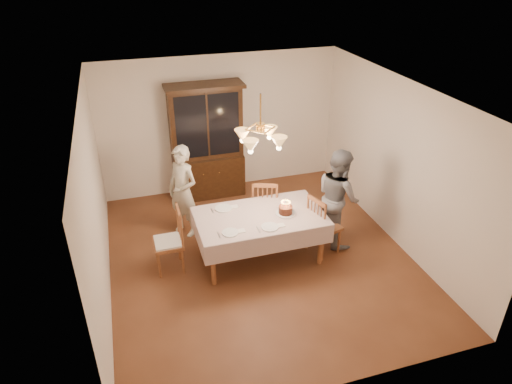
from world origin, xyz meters
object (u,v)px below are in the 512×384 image
object	(u,v)px
elderly_woman	(183,191)
birthday_cake	(285,210)
china_hutch	(207,144)
dining_table	(260,220)
chair_far_side	(265,209)

from	to	relation	value
elderly_woman	birthday_cake	size ratio (longest dim) A/B	5.20
china_hutch	birthday_cake	size ratio (longest dim) A/B	7.20
dining_table	chair_far_side	bearing A→B (deg)	66.23
chair_far_side	dining_table	bearing A→B (deg)	-113.77
china_hutch	elderly_woman	xyz separation A→B (m)	(-0.66, -1.22, -0.26)
chair_far_side	birthday_cake	world-z (taller)	chair_far_side
chair_far_side	birthday_cake	xyz separation A→B (m)	(0.08, -0.73, 0.37)
chair_far_side	elderly_woman	size ratio (longest dim) A/B	0.64
dining_table	chair_far_side	xyz separation A→B (m)	(0.29, 0.67, -0.24)
china_hutch	elderly_woman	bearing A→B (deg)	-118.40
dining_table	china_hutch	world-z (taller)	china_hutch
birthday_cake	elderly_woman	bearing A→B (deg)	141.08
dining_table	birthday_cake	xyz separation A→B (m)	(0.38, -0.06, 0.13)
dining_table	birthday_cake	world-z (taller)	birthday_cake
china_hutch	chair_far_side	distance (m)	1.80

